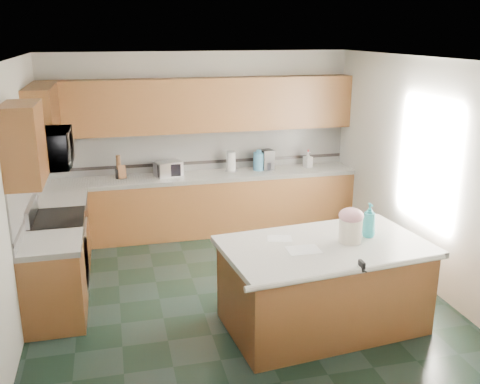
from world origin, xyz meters
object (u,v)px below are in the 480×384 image
object	(u,v)px
knife_block	(122,172)
soap_bottle_island	(369,220)
coffee_maker	(267,160)
toaster_oven	(168,169)
island_base	(323,288)
island_top	(325,247)
treat_jar	(350,230)

from	to	relation	value
knife_block	soap_bottle_island	bearing A→B (deg)	-60.31
coffee_maker	toaster_oven	bearing A→B (deg)	170.63
island_base	coffee_maker	distance (m)	3.13
knife_block	island_top	bearing A→B (deg)	-67.53
soap_bottle_island	island_top	bearing A→B (deg)	-164.05
knife_block	coffee_maker	xyz separation A→B (m)	(2.20, 0.03, 0.06)
island_base	island_top	world-z (taller)	island_top
island_top	toaster_oven	world-z (taller)	toaster_oven
soap_bottle_island	treat_jar	bearing A→B (deg)	-154.14
island_base	soap_bottle_island	size ratio (longest dim) A/B	5.43
coffee_maker	soap_bottle_island	bearing A→B (deg)	-96.00
toaster_oven	island_top	bearing A→B (deg)	-84.97
treat_jar	coffee_maker	size ratio (longest dim) A/B	0.79
island_top	treat_jar	distance (m)	0.30
island_top	island_base	bearing A→B (deg)	0.00
treat_jar	coffee_maker	bearing A→B (deg)	94.25
knife_block	treat_jar	bearing A→B (deg)	-64.11
treat_jar	coffee_maker	xyz separation A→B (m)	(0.02, 3.05, 0.03)
island_base	coffee_maker	world-z (taller)	coffee_maker
coffee_maker	knife_block	bearing A→B (deg)	170.28
island_base	toaster_oven	xyz separation A→B (m)	(-1.25, 3.02, 0.60)
toaster_oven	knife_block	bearing A→B (deg)	162.61
soap_bottle_island	knife_block	xyz separation A→B (m)	(-2.43, 2.94, -0.08)
island_base	toaster_oven	world-z (taller)	toaster_oven
toaster_oven	coffee_maker	size ratio (longest dim) A/B	1.22
soap_bottle_island	island_base	bearing A→B (deg)	-164.05
island_base	island_top	distance (m)	0.46
island_top	knife_block	world-z (taller)	knife_block
treat_jar	coffee_maker	world-z (taller)	coffee_maker
treat_jar	soap_bottle_island	size ratio (longest dim) A/B	0.68
soap_bottle_island	toaster_oven	world-z (taller)	soap_bottle_island
soap_bottle_island	knife_block	bearing A→B (deg)	136.23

